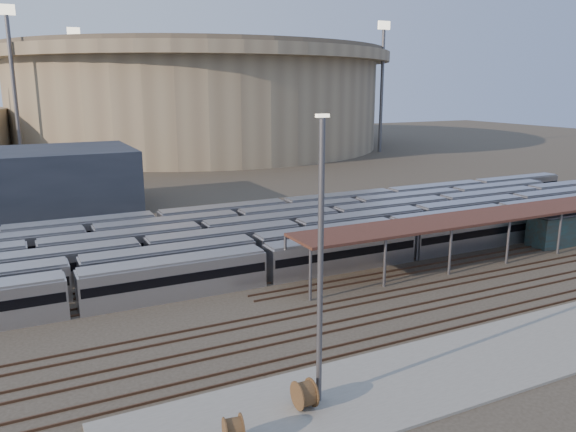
% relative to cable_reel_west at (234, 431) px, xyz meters
% --- Properties ---
extents(ground, '(420.00, 420.00, 0.00)m').
position_rel_cable_reel_west_xyz_m(ground, '(22.58, 16.52, -1.10)').
color(ground, '#383026').
rests_on(ground, ground).
extents(apron, '(50.00, 9.00, 0.20)m').
position_rel_cable_reel_west_xyz_m(apron, '(17.58, 1.52, -1.00)').
color(apron, gray).
rests_on(apron, ground).
extents(subway_trains, '(130.13, 23.90, 3.60)m').
position_rel_cable_reel_west_xyz_m(subway_trains, '(22.78, 35.02, 0.70)').
color(subway_trains, '#B0B0B5').
rests_on(subway_trains, ground).
extents(inspection_shed, '(60.30, 6.00, 5.30)m').
position_rel_cable_reel_west_xyz_m(inspection_shed, '(44.58, 20.52, 3.89)').
color(inspection_shed, '#535357').
rests_on(inspection_shed, ground).
extents(empty_tracks, '(170.00, 9.62, 0.18)m').
position_rel_cable_reel_west_xyz_m(empty_tracks, '(22.58, 11.52, -1.01)').
color(empty_tracks, '#4C3323').
rests_on(empty_tracks, ground).
extents(stadium, '(124.00, 124.00, 32.50)m').
position_rel_cable_reel_west_xyz_m(stadium, '(47.58, 156.52, 15.37)').
color(stadium, gray).
rests_on(stadium, ground).
extents(floodlight_0, '(4.00, 1.00, 38.40)m').
position_rel_cable_reel_west_xyz_m(floodlight_0, '(-7.42, 126.52, 19.55)').
color(floodlight_0, '#535357').
rests_on(floodlight_0, ground).
extents(floodlight_2, '(4.00, 1.00, 38.40)m').
position_rel_cable_reel_west_xyz_m(floodlight_2, '(92.58, 116.52, 19.55)').
color(floodlight_2, '#535357').
rests_on(floodlight_2, ground).
extents(floodlight_3, '(4.00, 1.00, 38.40)m').
position_rel_cable_reel_west_xyz_m(floodlight_3, '(12.58, 176.52, 19.55)').
color(floodlight_3, '#535357').
rests_on(floodlight_3, ground).
extents(cable_reel_west, '(1.28, 1.93, 1.80)m').
position_rel_cable_reel_west_xyz_m(cable_reel_west, '(0.00, 0.00, 0.00)').
color(cable_reel_west, brown).
rests_on(cable_reel_west, apron).
extents(cable_reel_east, '(1.05, 1.87, 1.86)m').
position_rel_cable_reel_west_xyz_m(cable_reel_east, '(5.38, 1.64, 0.03)').
color(cable_reel_east, brown).
rests_on(cable_reel_east, apron).
extents(yard_light_pole, '(0.81, 0.36, 18.23)m').
position_rel_cable_reel_west_xyz_m(yard_light_pole, '(6.63, 2.03, 8.30)').
color(yard_light_pole, '#535357').
rests_on(yard_light_pole, apron).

